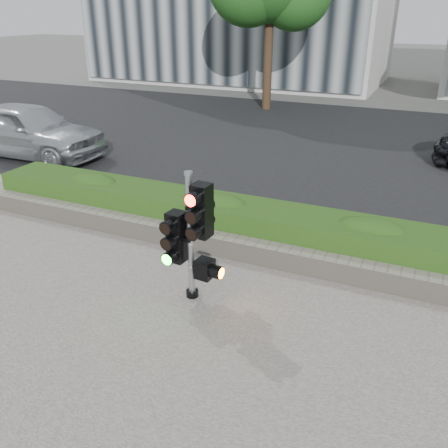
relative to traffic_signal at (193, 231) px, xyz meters
The scene contains 7 objects.
ground 1.38m from the traffic_signal, 39.73° to the right, with size 120.00×120.00×0.00m, color #51514C.
road 9.54m from the traffic_signal, 86.07° to the left, with size 60.00×13.00×0.02m, color black.
curb 2.88m from the traffic_signal, 76.01° to the left, with size 60.00×0.25×0.12m, color gray.
stone_wall 1.75m from the traffic_signal, 64.45° to the left, with size 12.00×0.32×0.34m, color gray.
hedge 2.23m from the traffic_signal, 72.08° to the left, with size 12.00×1.00×0.68m, color #407724.
traffic_signal is the anchor object (origin of this frame).
car_silver 8.82m from the traffic_signal, 149.09° to the left, with size 1.80×4.46×1.52m, color #B9BCC1.
Camera 1 is at (2.16, -4.67, 3.88)m, focal length 38.00 mm.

